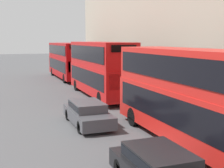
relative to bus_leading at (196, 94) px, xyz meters
name	(u,v)px	position (x,y,z in m)	size (l,w,h in m)	color
bus_leading	(196,94)	(0.00, 0.00, 0.00)	(2.59, 11.14, 4.26)	red
bus_second_in_queue	(100,67)	(0.00, 13.17, 0.10)	(2.59, 10.30, 4.47)	red
bus_third_in_queue	(67,59)	(0.00, 25.77, 0.00)	(2.59, 10.95, 4.26)	#B20C0F
car_hatchback	(88,113)	(-3.40, 5.05, -1.67)	(1.81, 4.41, 1.28)	#47474C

